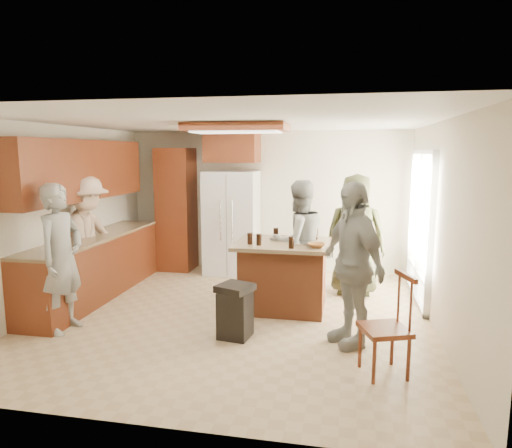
% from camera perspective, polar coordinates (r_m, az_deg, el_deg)
% --- Properties ---
extents(person_front_left, '(0.53, 0.69, 1.78)m').
position_cam_1_polar(person_front_left, '(5.87, -23.14, -3.96)').
color(person_front_left, gray).
rests_on(person_front_left, ground).
extents(person_behind_left, '(1.00, 0.91, 1.75)m').
position_cam_1_polar(person_behind_left, '(6.45, 5.33, -2.28)').
color(person_behind_left, gray).
rests_on(person_behind_left, ground).
extents(person_behind_right, '(0.92, 0.63, 1.82)m').
position_cam_1_polar(person_behind_right, '(6.96, 12.33, -1.32)').
color(person_behind_right, '#363821').
rests_on(person_behind_right, ground).
extents(person_side_right, '(1.03, 1.20, 1.82)m').
position_cam_1_polar(person_side_right, '(5.13, 11.89, -4.94)').
color(person_side_right, gray).
rests_on(person_side_right, ground).
extents(person_counter, '(0.90, 1.28, 1.81)m').
position_cam_1_polar(person_counter, '(6.98, -20.45, -1.70)').
color(person_counter, tan).
rests_on(person_counter, ground).
extents(left_cabinetry, '(0.64, 3.00, 2.30)m').
position_cam_1_polar(left_cabinetry, '(7.08, -19.96, -1.11)').
color(left_cabinetry, maroon).
rests_on(left_cabinetry, ground).
extents(back_wall_units, '(1.80, 0.60, 2.45)m').
position_cam_1_polar(back_wall_units, '(8.26, -8.22, 3.69)').
color(back_wall_units, maroon).
rests_on(back_wall_units, ground).
extents(refrigerator, '(0.90, 0.76, 1.80)m').
position_cam_1_polar(refrigerator, '(8.02, -3.04, 0.16)').
color(refrigerator, white).
rests_on(refrigerator, ground).
extents(kitchen_island, '(1.28, 1.03, 0.93)m').
position_cam_1_polar(kitchen_island, '(6.25, 3.45, -6.38)').
color(kitchen_island, brown).
rests_on(kitchen_island, ground).
extents(island_items, '(1.04, 0.75, 0.15)m').
position_cam_1_polar(island_items, '(6.01, 4.96, -2.14)').
color(island_items, silver).
rests_on(island_items, kitchen_island).
extents(trash_bin, '(0.46, 0.46, 0.63)m').
position_cam_1_polar(trash_bin, '(5.36, -2.62, -10.76)').
color(trash_bin, black).
rests_on(trash_bin, ground).
extents(spindle_chair, '(0.54, 0.54, 0.99)m').
position_cam_1_polar(spindle_chair, '(4.65, 16.02, -12.52)').
color(spindle_chair, maroon).
rests_on(spindle_chair, ground).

